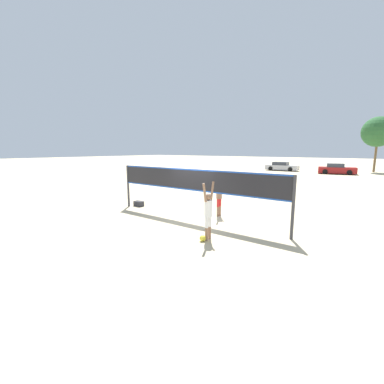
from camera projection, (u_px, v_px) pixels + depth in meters
The scene contains 9 objects.
ground_plane at pixel (192, 219), 11.96m from camera, with size 200.00×200.00×0.00m, color beige.
volleyball_net at pixel (192, 183), 11.68m from camera, with size 9.11×0.12×2.34m.
player_spiker at pixel (208, 210), 9.07m from camera, with size 0.28×0.70×2.09m.
player_blocker at pixel (219, 194), 12.36m from camera, with size 0.28×0.70×2.11m.
volleyball at pixel (203, 238), 9.06m from camera, with size 0.22×0.22×0.22m.
gear_bag at pixel (139, 204), 14.67m from camera, with size 0.55×0.33×0.29m.
parked_car_near at pixel (282, 167), 39.20m from camera, with size 4.75×2.06×1.31m.
parked_car_mid at pixel (337, 169), 33.79m from camera, with size 4.69×2.58×1.37m.
tree_left_cluster at pixel (378, 132), 35.70m from camera, with size 4.17×4.17×7.72m.
Camera 1 is at (6.95, -9.27, 3.21)m, focal length 24.00 mm.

